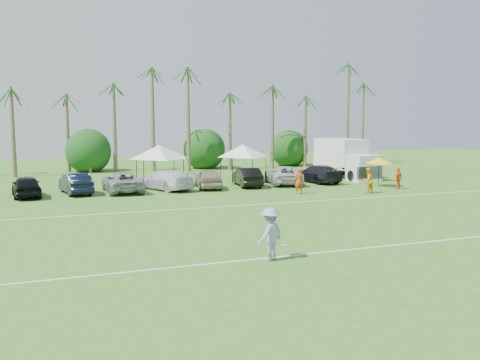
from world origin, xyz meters
name	(u,v)px	position (x,y,z in m)	size (l,w,h in m)	color
ground	(361,264)	(0.00, 0.00, 0.00)	(120.00, 120.00, 0.00)	#37691F
field_lines	(271,224)	(0.00, 8.00, 0.01)	(80.00, 12.10, 0.01)	white
palm_tree_2	(20,76)	(-12.00, 38.00, 9.21)	(2.40, 2.40, 10.90)	brown
palm_tree_3	(65,69)	(-8.00, 38.00, 10.06)	(2.40, 2.40, 11.90)	brown
palm_tree_4	(109,97)	(-4.00, 38.00, 7.48)	(2.40, 2.40, 8.90)	brown
palm_tree_5	(149,88)	(0.00, 38.00, 8.35)	(2.40, 2.40, 9.90)	brown
palm_tree_6	(188,81)	(4.00, 38.00, 9.21)	(2.40, 2.40, 10.90)	brown
palm_tree_7	(224,74)	(8.00, 38.00, 10.06)	(2.40, 2.40, 11.90)	brown
palm_tree_8	(267,99)	(13.00, 38.00, 7.48)	(2.40, 2.40, 8.90)	brown
palm_tree_9	(308,92)	(18.00, 38.00, 8.35)	(2.40, 2.40, 9.90)	brown
palm_tree_10	(346,85)	(23.00, 38.00, 9.21)	(2.40, 2.40, 10.90)	brown
palm_tree_11	(375,78)	(27.00, 38.00, 10.06)	(2.40, 2.40, 11.90)	brown
bush_tree_1	(89,154)	(-6.00, 39.00, 1.80)	(4.00, 4.00, 4.00)	brown
bush_tree_2	(204,151)	(6.00, 39.00, 1.80)	(4.00, 4.00, 4.00)	brown
bush_tree_3	(287,150)	(16.00, 39.00, 1.80)	(4.00, 4.00, 4.00)	brown
sideline_player_a	(299,181)	(6.36, 17.33, 0.92)	(0.67, 0.44, 1.84)	#D24917
sideline_player_b	(368,180)	(11.12, 15.87, 0.92)	(0.90, 0.70, 1.85)	orange
sideline_player_c	(398,178)	(14.57, 16.93, 0.82)	(0.97, 0.40, 1.65)	#FF5F1C
box_truck	(346,157)	(14.99, 24.92, 1.87)	(3.01, 6.95, 3.50)	silver
canopy_tent_left	(159,145)	(-1.93, 25.02, 3.27)	(4.71, 4.71, 3.82)	black
canopy_tent_right	(243,144)	(5.35, 25.69, 3.16)	(4.56, 4.56, 3.69)	black
market_umbrella	(379,161)	(14.00, 18.64, 2.07)	(2.07, 2.07, 2.30)	black
frisbee_player	(270,234)	(-2.86, 1.73, 1.00)	(1.49, 1.27, 2.00)	#8D93C8
parked_car_0	(26,186)	(-11.64, 22.54, 0.74)	(1.76, 4.37, 1.49)	black
parked_car_1	(76,183)	(-8.41, 23.06, 0.74)	(1.57, 4.52, 1.49)	black
parked_car_2	(122,182)	(-5.17, 22.82, 0.74)	(2.47, 5.35, 1.49)	#96989F
parked_car_3	(166,180)	(-1.94, 22.86, 0.74)	(2.08, 5.13, 1.49)	white
parked_car_4	(208,179)	(1.30, 22.55, 0.74)	(1.76, 4.37, 1.49)	gray
parked_car_5	(247,177)	(4.54, 22.64, 0.74)	(1.57, 4.52, 1.49)	black
parked_car_6	(283,175)	(7.77, 22.86, 0.74)	(2.47, 5.35, 1.49)	silver
parked_car_7	(318,174)	(11.01, 22.92, 0.74)	(2.08, 5.13, 1.49)	black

